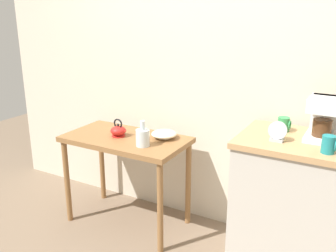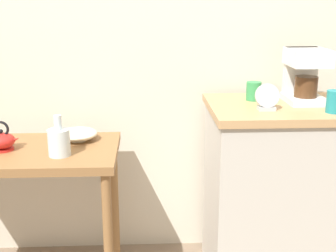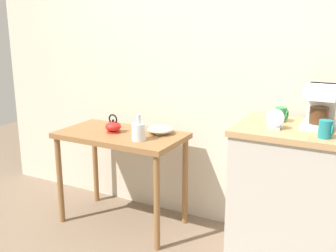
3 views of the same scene
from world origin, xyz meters
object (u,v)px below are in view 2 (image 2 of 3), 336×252
Objects in this scene: coffee_maker at (305,73)px; mug_tall_green at (254,91)px; bowl_stoneware at (78,134)px; glass_carafe_vase at (59,141)px; teakettle at (2,141)px; mug_dark_teal at (335,102)px; table_clock at (267,99)px.

mug_tall_green is (-0.23, 0.04, -0.10)m from coffee_maker.
glass_carafe_vase is at bearing -103.05° from bowl_stoneware.
mug_tall_green is at bearing 0.26° from bowl_stoneware.
mug_dark_teal is at bearing -4.85° from teakettle.
teakettle is 1.48m from coffee_maker.
table_clock reaches higher than bowl_stoneware.
bowl_stoneware is 1.04× the size of glass_carafe_vase.
mug_dark_teal is (0.07, -0.23, -0.09)m from coffee_maker.
glass_carafe_vase is 2.03× the size of mug_tall_green.
coffee_maker is at bearing -9.25° from mug_tall_green.
coffee_maker reaches higher than mug_tall_green.
mug_tall_green is at bearing 138.33° from mug_dark_teal.
glass_carafe_vase is 0.72× the size of coffee_maker.
bowl_stoneware is at bearing 167.07° from table_clock.
glass_carafe_vase is 0.96m from table_clock.
table_clock is at bearing 0.94° from glass_carafe_vase.
coffee_maker is 0.26m from mug_tall_green.
glass_carafe_vase is (0.28, -0.09, 0.02)m from teakettle.
coffee_maker is 2.14× the size of table_clock.
coffee_maker is at bearing 9.04° from glass_carafe_vase.
glass_carafe_vase is at bearing -170.96° from coffee_maker.
glass_carafe_vase is (-0.05, -0.22, 0.03)m from bowl_stoneware.
coffee_maker is 0.26m from mug_dark_teal.
table_clock reaches higher than teakettle.
bowl_stoneware is at bearing 167.45° from mug_dark_teal.
table_clock is (0.89, -0.20, 0.22)m from bowl_stoneware.
teakettle is 0.79× the size of glass_carafe_vase.
coffee_maker is 2.81× the size of mug_tall_green.
table_clock is at bearing -142.90° from coffee_maker.
coffee_maker is at bearing 106.04° from mug_dark_teal.
bowl_stoneware is 0.94m from table_clock.
mug_dark_teal is at bearing -11.41° from table_clock.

